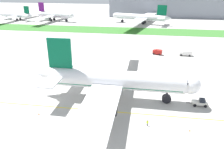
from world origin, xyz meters
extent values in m
plane|color=#ADAAA5|center=(0.00, 0.00, 0.00)|extent=(600.00, 600.00, 0.00)
cube|color=yellow|center=(0.00, -1.73, 0.00)|extent=(280.00, 0.36, 0.01)
cube|color=#38722D|center=(0.00, 109.37, 0.05)|extent=(320.00, 24.00, 0.10)
cylinder|color=white|center=(1.79, 5.95, 6.56)|extent=(41.09, 6.21, 5.83)
cube|color=#055938|center=(1.79, 5.95, 5.54)|extent=(39.45, 5.72, 0.70)
sphere|color=white|center=(23.91, 5.74, 6.56)|extent=(5.54, 5.54, 5.54)
cone|color=white|center=(-21.35, 6.16, 6.99)|extent=(6.46, 5.01, 4.95)
cube|color=#055938|center=(-15.45, 6.11, 14.13)|extent=(7.39, 0.65, 9.32)
cube|color=white|center=(-16.21, 11.94, 7.43)|extent=(4.60, 9.36, 0.41)
cube|color=white|center=(-16.32, 0.29, 7.43)|extent=(4.60, 9.36, 0.41)
cube|color=white|center=(-0.07, 27.35, 5.83)|extent=(9.37, 37.02, 0.47)
cube|color=white|center=(-0.46, -15.42, 5.83)|extent=(9.37, 37.02, 0.47)
cylinder|color=#B7BABF|center=(1.09, 19.03, 4.06)|extent=(5.57, 3.26, 3.20)
cylinder|color=black|center=(3.86, 19.00, 4.06)|extent=(0.51, 3.37, 3.37)
cylinder|color=#B7BABF|center=(0.85, -7.12, 4.06)|extent=(5.57, 3.26, 3.20)
cylinder|color=black|center=(3.62, -7.14, 4.06)|extent=(0.51, 3.37, 3.37)
cylinder|color=black|center=(17.38, 5.80, 2.51)|extent=(0.61, 0.61, 2.26)
cylinder|color=black|center=(17.38, 5.80, 1.38)|extent=(2.78, 1.27, 2.77)
cylinder|color=black|center=(-1.47, 9.04, 2.51)|extent=(0.61, 0.61, 2.26)
cylinder|color=black|center=(-1.47, 9.04, 1.38)|extent=(2.78, 1.27, 2.77)
cylinder|color=black|center=(-1.52, 2.92, 2.51)|extent=(0.61, 0.61, 2.26)
cylinder|color=black|center=(-1.52, 2.92, 1.38)|extent=(2.78, 1.27, 2.77)
cube|color=black|center=(23.04, 5.75, 7.28)|extent=(2.08, 4.39, 1.05)
sphere|color=black|center=(-13.78, 8.95, 7.08)|extent=(0.41, 0.41, 0.41)
sphere|color=black|center=(-11.38, 8.92, 7.08)|extent=(0.41, 0.41, 0.41)
sphere|color=black|center=(-8.98, 8.90, 7.08)|extent=(0.41, 0.41, 0.41)
sphere|color=black|center=(-6.58, 8.88, 7.08)|extent=(0.41, 0.41, 0.41)
sphere|color=black|center=(-4.18, 8.86, 7.08)|extent=(0.41, 0.41, 0.41)
sphere|color=black|center=(-1.78, 8.84, 7.08)|extent=(0.41, 0.41, 0.41)
sphere|color=black|center=(0.62, 8.81, 7.08)|extent=(0.41, 0.41, 0.41)
sphere|color=black|center=(3.02, 8.79, 7.08)|extent=(0.41, 0.41, 0.41)
sphere|color=black|center=(5.41, 8.77, 7.08)|extent=(0.41, 0.41, 0.41)
sphere|color=black|center=(7.81, 8.75, 7.08)|extent=(0.41, 0.41, 0.41)
sphere|color=black|center=(10.21, 8.72, 7.08)|extent=(0.41, 0.41, 0.41)
sphere|color=black|center=(12.61, 8.70, 7.08)|extent=(0.41, 0.41, 0.41)
sphere|color=black|center=(15.01, 8.68, 7.08)|extent=(0.41, 0.41, 0.41)
sphere|color=black|center=(17.41, 8.66, 7.08)|extent=(0.41, 0.41, 0.41)
cube|color=white|center=(27.11, 5.71, 0.86)|extent=(4.33, 2.25, 0.81)
cube|color=black|center=(27.76, 5.71, 1.71)|extent=(1.57, 1.69, 0.90)
cylinder|color=black|center=(24.06, 5.74, 0.60)|extent=(1.80, 0.14, 0.12)
cylinder|color=black|center=(25.59, 4.62, 0.45)|extent=(0.90, 0.36, 0.90)
cylinder|color=black|center=(25.61, 6.83, 0.45)|extent=(0.90, 0.36, 0.90)
cylinder|color=black|center=(28.61, 4.59, 0.45)|extent=(0.90, 0.36, 0.90)
cylinder|color=black|center=(28.63, 6.80, 0.45)|extent=(0.90, 0.36, 0.90)
cylinder|color=black|center=(-3.22, -10.53, 0.43)|extent=(0.13, 0.13, 0.87)
cylinder|color=#BFE519|center=(-3.34, -10.43, 1.15)|extent=(0.10, 0.10, 0.55)
cylinder|color=black|center=(-3.07, -10.66, 0.43)|extent=(0.13, 0.13, 0.87)
cylinder|color=#BFE519|center=(-2.96, -10.76, 1.15)|extent=(0.10, 0.10, 0.55)
cube|color=#BFE519|center=(-3.15, -10.60, 1.18)|extent=(0.51, 0.49, 0.62)
sphere|color=brown|center=(-3.15, -10.60, 1.62)|extent=(0.24, 0.24, 0.24)
cylinder|color=black|center=(11.85, -7.13, 0.42)|extent=(0.12, 0.12, 0.83)
cylinder|color=#BFE519|center=(11.97, -7.22, 1.10)|extent=(0.10, 0.10, 0.53)
cylinder|color=black|center=(11.69, -7.02, 0.42)|extent=(0.12, 0.12, 0.83)
cylinder|color=#BFE519|center=(11.58, -6.94, 1.10)|extent=(0.10, 0.10, 0.53)
cube|color=#BFE519|center=(11.77, -7.08, 1.13)|extent=(0.50, 0.45, 0.59)
sphere|color=brown|center=(11.77, -7.08, 1.54)|extent=(0.23, 0.23, 0.23)
cylinder|color=black|center=(1.64, 14.47, 0.42)|extent=(0.12, 0.12, 0.85)
cylinder|color=#BFE519|center=(1.53, 14.38, 1.12)|extent=(0.10, 0.10, 0.54)
cylinder|color=black|center=(1.79, 14.60, 0.42)|extent=(0.12, 0.12, 0.85)
cylinder|color=#BFE519|center=(1.90, 14.70, 1.12)|extent=(0.10, 0.10, 0.54)
cube|color=#BFE519|center=(1.71, 14.54, 1.15)|extent=(0.50, 0.48, 0.60)
sphere|color=brown|center=(1.71, 14.54, 1.57)|extent=(0.23, 0.23, 0.23)
cube|color=#F2590C|center=(22.26, -7.75, 0.01)|extent=(0.36, 0.36, 0.03)
cone|color=#F2590C|center=(22.26, -7.75, 0.31)|extent=(0.28, 0.28, 0.55)
cylinder|color=white|center=(22.26, -7.75, 0.33)|extent=(0.17, 0.17, 0.06)
cube|color=#F2590C|center=(-18.23, -6.20, 0.01)|extent=(0.36, 0.36, 0.03)
cone|color=#F2590C|center=(-18.23, -6.20, 0.31)|extent=(0.28, 0.28, 0.55)
cylinder|color=white|center=(-18.23, -6.20, 0.33)|extent=(0.17, 0.17, 0.06)
cube|color=#B21E19|center=(16.87, 54.18, 1.47)|extent=(3.84, 3.14, 2.04)
cube|color=#B21E19|center=(14.87, 54.87, 1.32)|extent=(1.90, 2.40, 1.74)
cube|color=#263347|center=(14.30, 55.06, 1.67)|extent=(0.67, 1.76, 0.77)
cylinder|color=black|center=(14.51, 53.84, 0.45)|extent=(0.95, 0.58, 0.90)
cylinder|color=black|center=(15.22, 55.90, 0.45)|extent=(0.95, 0.58, 0.90)
cylinder|color=black|center=(17.30, 52.88, 0.45)|extent=(0.95, 0.58, 0.90)
cylinder|color=black|center=(18.01, 54.94, 0.45)|extent=(0.95, 0.58, 0.90)
cube|color=white|center=(30.71, 54.49, 1.51)|extent=(4.46, 2.22, 2.11)
cube|color=white|center=(27.86, 54.50, 1.26)|extent=(1.74, 2.13, 1.61)
cube|color=#263347|center=(27.06, 54.50, 1.58)|extent=(0.08, 1.86, 0.71)
cylinder|color=black|center=(27.86, 53.39, 0.45)|extent=(0.90, 0.30, 0.90)
cylinder|color=black|center=(27.87, 55.60, 0.45)|extent=(0.90, 0.30, 0.90)
cylinder|color=black|center=(31.82, 53.38, 0.45)|extent=(0.90, 0.30, 0.90)
cylinder|color=black|center=(31.83, 55.60, 0.45)|extent=(0.90, 0.30, 0.90)
cylinder|color=white|center=(-109.63, 141.30, 4.53)|extent=(30.19, 9.44, 4.03)
cube|color=#055938|center=(-109.63, 141.30, 3.83)|extent=(28.95, 8.91, 0.48)
sphere|color=white|center=(-125.44, 144.24, 4.53)|extent=(3.83, 3.83, 3.83)
cone|color=white|center=(-93.12, 138.23, 4.84)|extent=(4.98, 4.18, 3.42)
cube|color=#055938|center=(-97.26, 139.00, 9.77)|extent=(5.38, 1.38, 6.45)
cube|color=white|center=(-97.40, 134.93, 5.14)|extent=(4.42, 6.94, 0.28)
cube|color=white|center=(-95.93, 142.85, 5.14)|extent=(4.42, 6.94, 0.28)
cube|color=white|center=(-110.99, 125.79, 4.03)|extent=(11.41, 27.71, 0.32)
cube|color=white|center=(-105.32, 156.26, 4.03)|extent=(11.41, 27.71, 0.32)
cylinder|color=#B7BABF|center=(-110.76, 131.92, 2.81)|extent=(4.17, 2.88, 2.22)
cylinder|color=black|center=(-112.64, 132.27, 2.81)|extent=(0.75, 2.35, 2.33)
cylinder|color=#B7BABF|center=(-107.31, 150.46, 2.81)|extent=(4.17, 2.88, 2.22)
cylinder|color=black|center=(-109.19, 150.81, 2.81)|extent=(0.75, 2.35, 2.33)
cylinder|color=black|center=(-120.82, 143.38, 1.74)|extent=(0.42, 0.42, 1.56)
cylinder|color=black|center=(-120.82, 143.38, 0.96)|extent=(2.04, 1.20, 1.91)
cylinder|color=black|center=(-107.66, 138.78, 1.74)|extent=(0.42, 0.42, 1.56)
cylinder|color=black|center=(-107.66, 138.78, 0.96)|extent=(2.04, 1.20, 1.91)
cylinder|color=black|center=(-106.88, 142.94, 1.74)|extent=(0.42, 0.42, 1.56)
cylinder|color=black|center=(-106.88, 142.94, 0.96)|extent=(2.04, 1.20, 1.91)
cylinder|color=white|center=(-72.29, 141.65, 5.54)|extent=(31.61, 10.57, 4.92)
cube|color=#661472|center=(-72.29, 141.65, 4.68)|extent=(30.31, 9.96, 0.59)
sphere|color=white|center=(-55.60, 138.54, 5.54)|extent=(4.68, 4.68, 4.68)
cone|color=white|center=(-89.82, 144.92, 5.91)|extent=(6.09, 5.11, 4.19)
cube|color=#661472|center=(-85.18, 144.06, 11.94)|extent=(5.62, 1.52, 7.88)
cube|color=white|center=(-84.89, 149.01, 6.28)|extent=(4.82, 8.38, 0.34)
cube|color=white|center=(-86.70, 139.33, 6.28)|extent=(4.82, 8.38, 0.34)
cube|color=white|center=(-70.79, 158.17, 4.92)|extent=(11.91, 28.89, 0.39)
cube|color=white|center=(-76.85, 125.70, 4.92)|extent=(11.91, 28.89, 0.39)
cylinder|color=#B7BABF|center=(-71.03, 151.78, 3.43)|extent=(5.10, 3.52, 2.71)
cylinder|color=black|center=(-68.73, 151.35, 3.43)|extent=(0.92, 2.87, 2.84)
cylinder|color=#B7BABF|center=(-74.77, 131.75, 3.43)|extent=(5.10, 3.52, 2.71)
cylinder|color=black|center=(-72.47, 131.32, 3.43)|extent=(0.92, 2.87, 2.84)
cylinder|color=black|center=(-60.62, 139.47, 2.12)|extent=(0.51, 0.51, 1.91)
cylinder|color=black|center=(-60.62, 139.47, 1.17)|extent=(2.49, 1.46, 2.34)
cylinder|color=black|center=(-74.27, 144.65, 2.12)|extent=(0.51, 0.51, 1.91)
cylinder|color=black|center=(-74.27, 144.65, 1.17)|extent=(2.49, 1.46, 2.34)
cylinder|color=black|center=(-75.22, 139.57, 2.12)|extent=(0.51, 0.51, 1.91)
cylinder|color=black|center=(-75.22, 139.57, 1.17)|extent=(2.49, 1.46, 2.34)
cylinder|color=white|center=(4.65, 139.50, 5.60)|extent=(42.37, 15.58, 4.98)
cube|color=#055938|center=(4.65, 139.50, 4.73)|extent=(40.63, 14.76, 0.60)
sphere|color=white|center=(-17.23, 145.23, 5.60)|extent=(4.73, 4.73, 4.73)
cone|color=white|center=(27.37, 133.55, 5.97)|extent=(6.37, 5.48, 4.23)
cube|color=#055938|center=(21.92, 134.98, 12.07)|extent=(7.53, 2.42, 7.96)
cube|color=white|center=(21.48, 129.95, 6.35)|extent=(6.54, 8.89, 0.35)
cube|color=white|center=(24.00, 139.58, 6.35)|extent=(6.54, 8.89, 0.35)
cube|color=white|center=(1.23, 118.05, 4.98)|extent=(18.73, 39.37, 0.40)
cube|color=white|center=(12.18, 159.87, 4.98)|extent=(18.73, 39.37, 0.40)
cylinder|color=#B7BABF|center=(2.18, 126.70, 3.47)|extent=(5.27, 3.85, 2.74)
cylinder|color=black|center=(-0.11, 127.30, 3.47)|extent=(1.13, 2.88, 2.87)
cylinder|color=#B7BABF|center=(8.77, 151.87, 3.47)|extent=(5.27, 3.85, 2.74)
cylinder|color=black|center=(6.48, 152.46, 3.47)|extent=(1.13, 2.88, 2.87)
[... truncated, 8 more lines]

